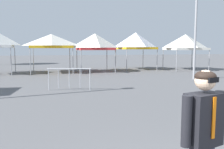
{
  "coord_description": "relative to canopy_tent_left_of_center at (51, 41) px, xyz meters",
  "views": [
    {
      "loc": [
        -1.48,
        -1.71,
        2.02
      ],
      "look_at": [
        0.07,
        4.55,
        1.3
      ],
      "focal_mm": 37.72,
      "sensor_mm": 36.0,
      "label": 1
    }
  ],
  "objects": [
    {
      "name": "person_foreground",
      "position": [
        1.77,
        -18.04,
        -1.58
      ],
      "size": [
        0.63,
        0.35,
        1.78
      ],
      "color": "#33384C",
      "rests_on": "ground"
    },
    {
      "name": "canopy_tent_behind_center",
      "position": [
        3.63,
        -0.16,
        -0.03
      ],
      "size": [
        3.03,
        3.03,
        3.29
      ],
      "color": "#9E9EA3",
      "rests_on": "ground"
    },
    {
      "name": "light_pole_opposite_side",
      "position": [
        9.01,
        -6.77,
        1.99
      ],
      "size": [
        0.36,
        0.36,
        8.1
      ],
      "color": "#9E9EA3",
      "rests_on": "ground"
    },
    {
      "name": "canopy_tent_behind_left",
      "position": [
        7.81,
        1.18,
        0.11
      ],
      "size": [
        3.38,
        3.38,
        3.53
      ],
      "color": "#9E9EA3",
      "rests_on": "ground"
    },
    {
      "name": "canopy_tent_behind_right",
      "position": [
        12.2,
        -0.34,
        -0.02
      ],
      "size": [
        3.5,
        3.5,
        3.32
      ],
      "color": "#9E9EA3",
      "rests_on": "ground"
    },
    {
      "name": "crowd_barrier_near_person",
      "position": [
        0.85,
        -8.94,
        -1.86
      ],
      "size": [
        2.04,
        0.59,
        1.08
      ],
      "color": "#B7BABF",
      "rests_on": "ground"
    },
    {
      "name": "canopy_tent_left_of_center",
      "position": [
        0.0,
        0.0,
        0.0
      ],
      "size": [
        3.39,
        3.39,
        3.19
      ],
      "color": "#9E9EA3",
      "rests_on": "ground"
    }
  ]
}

